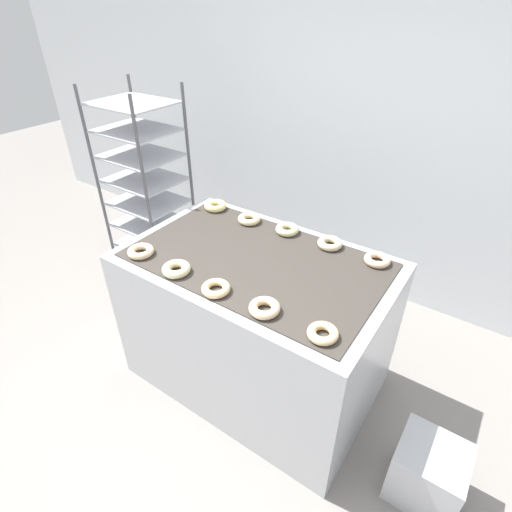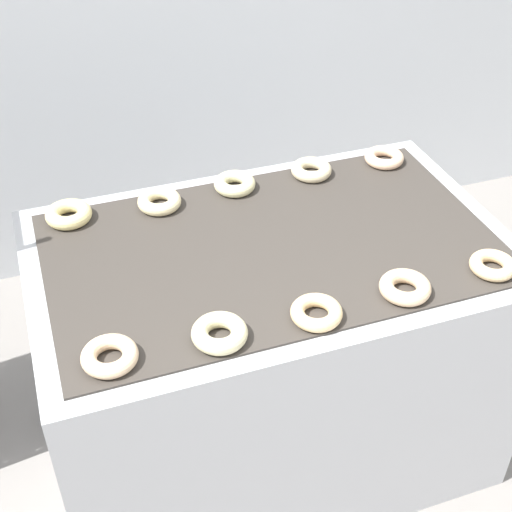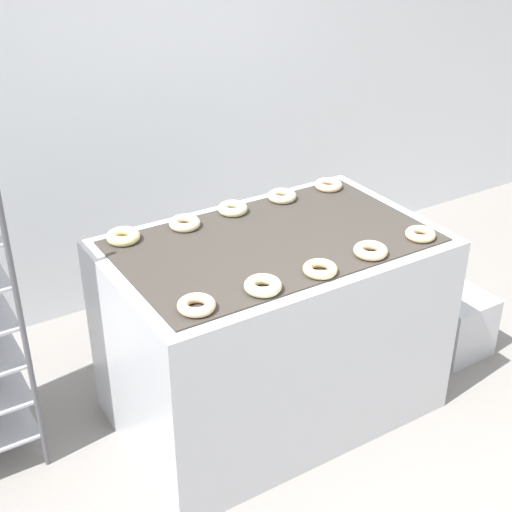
% 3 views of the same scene
% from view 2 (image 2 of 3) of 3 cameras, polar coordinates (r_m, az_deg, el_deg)
% --- Properties ---
extents(fryer_machine, '(1.51, 0.95, 0.96)m').
position_cam_2_polar(fryer_machine, '(2.54, 1.14, -7.85)').
color(fryer_machine, '#B7BABF').
rests_on(fryer_machine, ground_plane).
extents(donut_near_leftmost, '(0.15, 0.15, 0.04)m').
position_cam_2_polar(donut_near_leftmost, '(1.87, -11.63, -7.84)').
color(donut_near_leftmost, beige).
rests_on(donut_near_leftmost, fryer_machine).
extents(donut_near_left, '(0.15, 0.15, 0.05)m').
position_cam_2_polar(donut_near_left, '(1.89, -2.93, -6.17)').
color(donut_near_left, beige).
rests_on(donut_near_left, fryer_machine).
extents(donut_near_center, '(0.14, 0.14, 0.04)m').
position_cam_2_polar(donut_near_center, '(1.96, 4.94, -4.50)').
color(donut_near_center, '#ECC88C').
rests_on(donut_near_center, fryer_machine).
extents(donut_near_right, '(0.15, 0.15, 0.04)m').
position_cam_2_polar(donut_near_right, '(2.07, 11.84, -2.47)').
color(donut_near_right, beige).
rests_on(donut_near_right, fryer_machine).
extents(donut_near_rightmost, '(0.14, 0.14, 0.04)m').
position_cam_2_polar(donut_near_rightmost, '(2.22, 18.41, -0.70)').
color(donut_near_rightmost, beige).
rests_on(donut_near_rightmost, fryer_machine).
extents(donut_far_leftmost, '(0.15, 0.15, 0.05)m').
position_cam_2_polar(donut_far_leftmost, '(2.40, -14.76, 3.25)').
color(donut_far_leftmost, '#EBD88C').
rests_on(donut_far_leftmost, fryer_machine).
extents(donut_far_left, '(0.15, 0.15, 0.04)m').
position_cam_2_polar(donut_far_left, '(2.41, -7.74, 4.36)').
color(donut_far_left, beige).
rests_on(donut_far_left, fryer_machine).
extents(donut_far_center, '(0.14, 0.14, 0.04)m').
position_cam_2_polar(donut_far_center, '(2.48, -1.72, 5.80)').
color(donut_far_center, beige).
rests_on(donut_far_center, fryer_machine).
extents(donut_far_right, '(0.15, 0.15, 0.04)m').
position_cam_2_polar(donut_far_right, '(2.57, 4.45, 6.90)').
color(donut_far_right, beige).
rests_on(donut_far_right, fryer_machine).
extents(donut_far_rightmost, '(0.14, 0.14, 0.04)m').
position_cam_2_polar(donut_far_rightmost, '(2.68, 10.21, 7.76)').
color(donut_far_rightmost, beige).
rests_on(donut_far_rightmost, fryer_machine).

